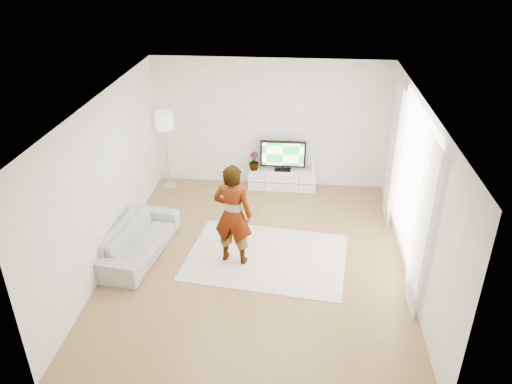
# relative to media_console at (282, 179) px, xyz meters

# --- Properties ---
(floor) EXTENTS (6.00, 6.00, 0.00)m
(floor) POSITION_rel_media_console_xyz_m (-0.30, -2.76, -0.21)
(floor) COLOR #A7834B
(floor) RESTS_ON ground
(ceiling) EXTENTS (6.00, 6.00, 0.00)m
(ceiling) POSITION_rel_media_console_xyz_m (-0.30, -2.76, 2.59)
(ceiling) COLOR white
(ceiling) RESTS_ON wall_back
(wall_left) EXTENTS (0.02, 6.00, 2.80)m
(wall_left) POSITION_rel_media_console_xyz_m (-2.80, -2.76, 1.19)
(wall_left) COLOR white
(wall_left) RESTS_ON floor
(wall_right) EXTENTS (0.02, 6.00, 2.80)m
(wall_right) POSITION_rel_media_console_xyz_m (2.20, -2.76, 1.19)
(wall_right) COLOR white
(wall_right) RESTS_ON floor
(wall_back) EXTENTS (5.00, 0.02, 2.80)m
(wall_back) POSITION_rel_media_console_xyz_m (-0.30, 0.24, 1.19)
(wall_back) COLOR white
(wall_back) RESTS_ON floor
(wall_front) EXTENTS (5.00, 0.02, 2.80)m
(wall_front) POSITION_rel_media_console_xyz_m (-0.30, -5.76, 1.19)
(wall_front) COLOR white
(wall_front) RESTS_ON floor
(window) EXTENTS (0.01, 2.60, 2.50)m
(window) POSITION_rel_media_console_xyz_m (2.18, -2.46, 1.24)
(window) COLOR white
(window) RESTS_ON wall_right
(curtain_near) EXTENTS (0.04, 0.70, 2.60)m
(curtain_near) POSITION_rel_media_console_xyz_m (2.10, -3.76, 1.14)
(curtain_near) COLOR white
(curtain_near) RESTS_ON floor
(curtain_far) EXTENTS (0.04, 0.70, 2.60)m
(curtain_far) POSITION_rel_media_console_xyz_m (2.10, -1.16, 1.14)
(curtain_far) COLOR white
(curtain_far) RESTS_ON floor
(media_console) EXTENTS (1.47, 0.42, 0.41)m
(media_console) POSITION_rel_media_console_xyz_m (0.00, 0.00, 0.00)
(media_console) COLOR white
(media_console) RESTS_ON floor
(television) EXTENTS (0.98, 0.19, 0.68)m
(television) POSITION_rel_media_console_xyz_m (0.00, 0.03, 0.58)
(television) COLOR black
(television) RESTS_ON media_console
(game_console) EXTENTS (0.08, 0.18, 0.24)m
(game_console) POSITION_rel_media_console_xyz_m (0.64, -0.00, 0.32)
(game_console) COLOR white
(game_console) RESTS_ON media_console
(potted_plant) EXTENTS (0.29, 0.29, 0.41)m
(potted_plant) POSITION_rel_media_console_xyz_m (-0.62, 0.00, 0.41)
(potted_plant) COLOR #3F7238
(potted_plant) RESTS_ON media_console
(rug) EXTENTS (2.92, 2.25, 0.01)m
(rug) POSITION_rel_media_console_xyz_m (-0.14, -2.70, -0.20)
(rug) COLOR beige
(rug) RESTS_ON floor
(player) EXTENTS (0.72, 0.54, 1.80)m
(player) POSITION_rel_media_console_xyz_m (-0.70, -2.85, 0.70)
(player) COLOR #334772
(player) RESTS_ON rug
(sofa) EXTENTS (1.04, 2.07, 0.58)m
(sofa) POSITION_rel_media_console_xyz_m (-2.37, -2.79, 0.08)
(sofa) COLOR #A5A5A1
(sofa) RESTS_ON floor
(floor_lamp) EXTENTS (0.38, 0.38, 1.71)m
(floor_lamp) POSITION_rel_media_console_xyz_m (-2.50, -0.15, 1.25)
(floor_lamp) COLOR silver
(floor_lamp) RESTS_ON floor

